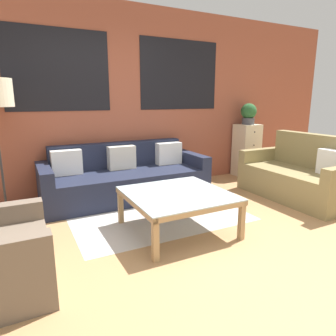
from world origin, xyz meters
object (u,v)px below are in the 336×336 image
at_px(couch_dark, 125,179).
at_px(potted_plant, 249,113).
at_px(settee_vintage, 299,177).
at_px(drawer_cabinet, 246,150).
at_px(coffee_table, 177,198).

height_order(couch_dark, potted_plant, potted_plant).
distance_m(settee_vintage, drawer_cabinet, 1.41).
distance_m(settee_vintage, coffee_table, 2.14).
bearing_deg(settee_vintage, drawer_cabinet, 81.38).
distance_m(coffee_table, potted_plant, 2.92).
distance_m(settee_vintage, potted_plant, 1.64).
bearing_deg(coffee_table, drawer_cabinet, 34.01).
bearing_deg(couch_dark, potted_plant, 5.12).
relative_size(settee_vintage, drawer_cabinet, 1.66).
bearing_deg(drawer_cabinet, coffee_table, -145.99).
height_order(settee_vintage, drawer_cabinet, drawer_cabinet).
bearing_deg(coffee_table, settee_vintage, 5.23).
distance_m(couch_dark, potted_plant, 2.62).
distance_m(couch_dark, settee_vintage, 2.53).
relative_size(couch_dark, potted_plant, 6.18).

